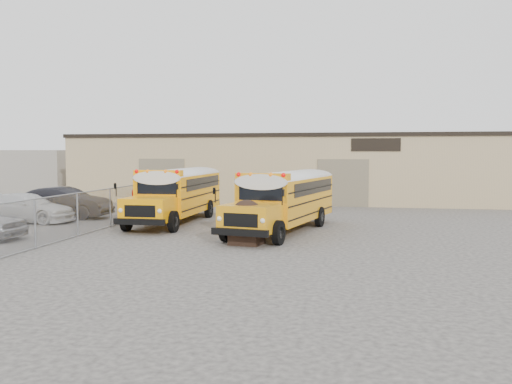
% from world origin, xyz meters
% --- Properties ---
extents(ground, '(120.00, 120.00, 0.00)m').
position_xyz_m(ground, '(0.00, 0.00, 0.00)').
color(ground, '#363432').
rests_on(ground, ground).
extents(warehouse, '(30.20, 10.20, 4.67)m').
position_xyz_m(warehouse, '(-0.00, 19.99, 2.37)').
color(warehouse, tan).
rests_on(warehouse, ground).
extents(chainlink_fence, '(0.07, 18.07, 1.81)m').
position_xyz_m(chainlink_fence, '(-6.00, 3.00, 0.90)').
color(chainlink_fence, gray).
rests_on(chainlink_fence, ground).
extents(distant_building_left, '(8.00, 6.00, 3.60)m').
position_xyz_m(distant_building_left, '(-22.00, 22.00, 1.80)').
color(distant_building_left, gray).
rests_on(distant_building_left, ground).
extents(school_bus_left, '(2.76, 9.14, 2.67)m').
position_xyz_m(school_bus_left, '(-3.74, 11.23, 1.54)').
color(school_bus_left, '#FFA006').
rests_on(school_bus_left, ground).
extents(school_bus_right, '(3.85, 9.31, 2.65)m').
position_xyz_m(school_bus_right, '(3.02, 8.78, 1.53)').
color(school_bus_right, orange).
rests_on(school_bus_right, ground).
extents(tarp_bundle, '(1.27, 1.23, 1.67)m').
position_xyz_m(tarp_bundle, '(1.14, -0.57, 0.86)').
color(tarp_bundle, black).
rests_on(tarp_bundle, ground).
extents(car_white, '(4.98, 2.28, 1.41)m').
position_xyz_m(car_white, '(-10.88, 3.98, 0.71)').
color(car_white, silver).
rests_on(car_white, ground).
extents(car_dark, '(4.93, 1.82, 1.61)m').
position_xyz_m(car_dark, '(-10.01, 6.00, 0.81)').
color(car_dark, black).
rests_on(car_dark, ground).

